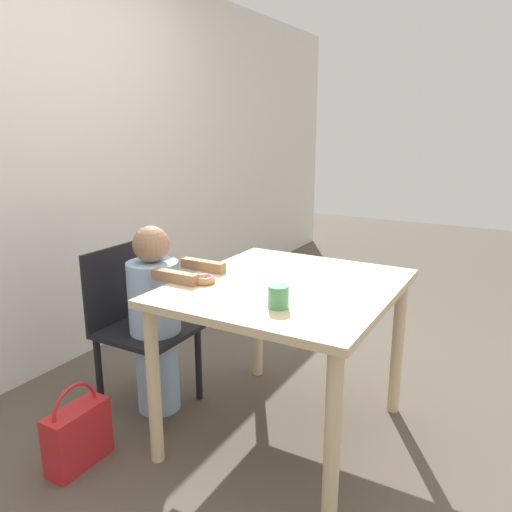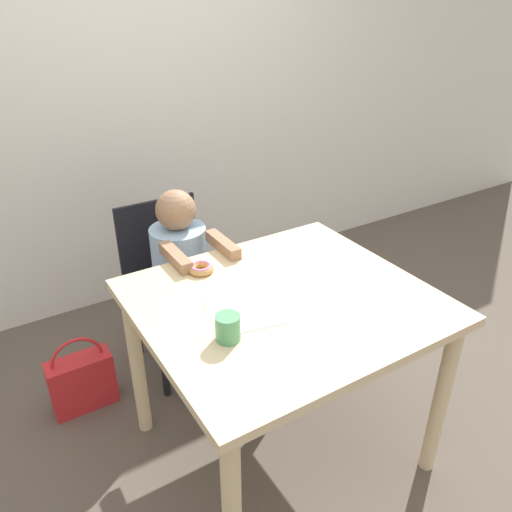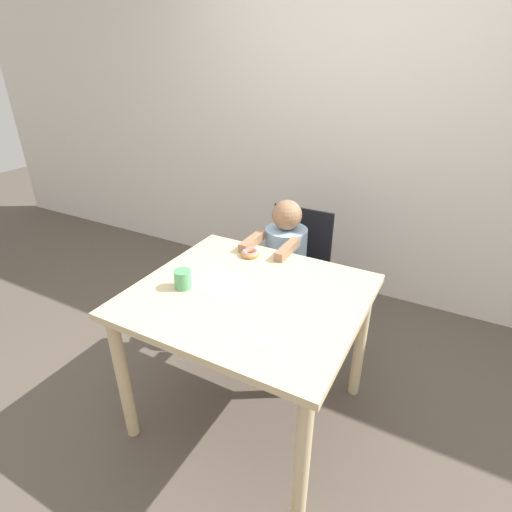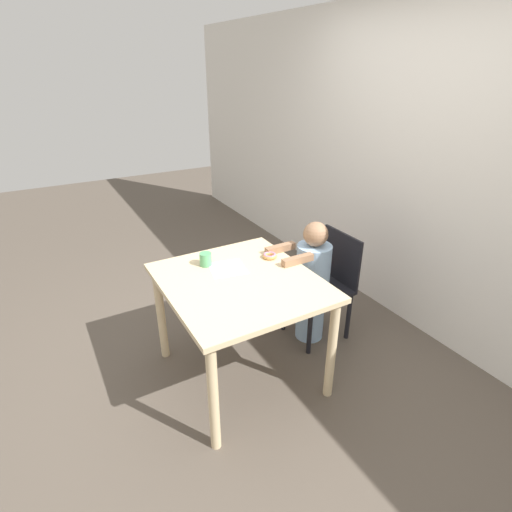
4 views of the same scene
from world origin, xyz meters
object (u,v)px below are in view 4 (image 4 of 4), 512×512
Objects in this scene: handbag at (275,290)px; cup at (206,259)px; chair at (324,284)px; donut at (270,256)px; child_figure at (312,283)px.

handbag is 1.11m from cup.
cup reaches higher than handbag.
chair is 0.63m from handbag.
cup is at bearing -100.78° from chair.
donut is 0.88m from handbag.
child_figure reaches higher than cup.
handbag is at bearing 114.38° from cup.
chair is 0.59m from donut.
child_figure reaches higher than handbag.
cup reaches higher than donut.
chair is 8.31× the size of donut.
donut is 0.46m from cup.
child_figure is at bearing 77.52° from cup.
child_figure is (-0.00, -0.13, 0.05)m from chair.
child_figure reaches higher than donut.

